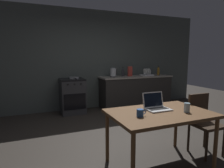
{
  "coord_description": "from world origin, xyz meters",
  "views": [
    {
      "loc": [
        -1.55,
        -2.8,
        1.46
      ],
      "look_at": [
        -0.01,
        0.94,
        0.89
      ],
      "focal_mm": 31.55,
      "sensor_mm": 36.0,
      "label": 1
    }
  ],
  "objects_px": {
    "stove_oven": "(72,96)",
    "chair": "(203,119)",
    "bottle_b": "(123,72)",
    "cereal_box": "(130,71)",
    "coffee_mug": "(140,113)",
    "dish_rack": "(147,74)",
    "dining_table": "(160,117)",
    "laptop": "(157,106)",
    "bottle": "(158,71)",
    "electric_kettle": "(113,73)",
    "drinking_glass": "(187,108)",
    "frying_pan": "(74,78)"
  },
  "relations": [
    {
      "from": "stove_oven",
      "to": "chair",
      "type": "xyz_separation_m",
      "value": [
        1.41,
        -2.88,
        0.07
      ]
    },
    {
      "from": "bottle_b",
      "to": "chair",
      "type": "bearing_deg",
      "value": -91.38
    },
    {
      "from": "bottle_b",
      "to": "cereal_box",
      "type": "bearing_deg",
      "value": -16.9
    },
    {
      "from": "coffee_mug",
      "to": "dish_rack",
      "type": "xyz_separation_m",
      "value": [
        2.02,
        3.04,
        0.15
      ]
    },
    {
      "from": "dining_table",
      "to": "laptop",
      "type": "distance_m",
      "value": 0.17
    },
    {
      "from": "dish_rack",
      "to": "bottle_b",
      "type": "bearing_deg",
      "value": 173.97
    },
    {
      "from": "chair",
      "to": "coffee_mug",
      "type": "xyz_separation_m",
      "value": [
        -1.19,
        -0.16,
        0.28
      ]
    },
    {
      "from": "cereal_box",
      "to": "dish_rack",
      "type": "xyz_separation_m",
      "value": [
        0.56,
        -0.02,
        -0.09
      ]
    },
    {
      "from": "chair",
      "to": "laptop",
      "type": "bearing_deg",
      "value": -178.81
    },
    {
      "from": "chair",
      "to": "bottle",
      "type": "height_order",
      "value": "bottle"
    },
    {
      "from": "laptop",
      "to": "dish_rack",
      "type": "xyz_separation_m",
      "value": [
        1.65,
        2.84,
        0.15
      ]
    },
    {
      "from": "dining_table",
      "to": "bottle_b",
      "type": "height_order",
      "value": "bottle_b"
    },
    {
      "from": "dining_table",
      "to": "chair",
      "type": "bearing_deg",
      "value": 5.44
    },
    {
      "from": "dining_table",
      "to": "electric_kettle",
      "type": "bearing_deg",
      "value": 78.79
    },
    {
      "from": "dish_rack",
      "to": "drinking_glass",
      "type": "bearing_deg",
      "value": -113.8
    },
    {
      "from": "dish_rack",
      "to": "stove_oven",
      "type": "bearing_deg",
      "value": -179.94
    },
    {
      "from": "electric_kettle",
      "to": "chair",
      "type": "bearing_deg",
      "value": -84.78
    },
    {
      "from": "laptop",
      "to": "coffee_mug",
      "type": "bearing_deg",
      "value": -165.07
    },
    {
      "from": "bottle",
      "to": "dish_rack",
      "type": "relative_size",
      "value": 0.83
    },
    {
      "from": "electric_kettle",
      "to": "drinking_glass",
      "type": "relative_size",
      "value": 2.06
    },
    {
      "from": "frying_pan",
      "to": "coffee_mug",
      "type": "distance_m",
      "value": 3.01
    },
    {
      "from": "stove_oven",
      "to": "bottle_b",
      "type": "distance_m",
      "value": 1.59
    },
    {
      "from": "stove_oven",
      "to": "dish_rack",
      "type": "xyz_separation_m",
      "value": [
        2.24,
        0.0,
        0.49
      ]
    },
    {
      "from": "laptop",
      "to": "dish_rack",
      "type": "relative_size",
      "value": 0.94
    },
    {
      "from": "chair",
      "to": "coffee_mug",
      "type": "distance_m",
      "value": 1.23
    },
    {
      "from": "drinking_glass",
      "to": "bottle",
      "type": "bearing_deg",
      "value": 60.32
    },
    {
      "from": "dining_table",
      "to": "dish_rack",
      "type": "bearing_deg",
      "value": 60.44
    },
    {
      "from": "chair",
      "to": "laptop",
      "type": "relative_size",
      "value": 2.79
    },
    {
      "from": "dining_table",
      "to": "chair",
      "type": "relative_size",
      "value": 1.47
    },
    {
      "from": "frying_pan",
      "to": "cereal_box",
      "type": "relative_size",
      "value": 1.53
    },
    {
      "from": "electric_kettle",
      "to": "cereal_box",
      "type": "relative_size",
      "value": 0.9
    },
    {
      "from": "cereal_box",
      "to": "bottle_b",
      "type": "distance_m",
      "value": 0.21
    },
    {
      "from": "cereal_box",
      "to": "electric_kettle",
      "type": "bearing_deg",
      "value": -177.85
    },
    {
      "from": "stove_oven",
      "to": "drinking_glass",
      "type": "distance_m",
      "value": 3.24
    },
    {
      "from": "frying_pan",
      "to": "bottle_b",
      "type": "height_order",
      "value": "bottle_b"
    },
    {
      "from": "frying_pan",
      "to": "coffee_mug",
      "type": "bearing_deg",
      "value": -86.83
    },
    {
      "from": "cereal_box",
      "to": "frying_pan",
      "type": "bearing_deg",
      "value": -178.29
    },
    {
      "from": "laptop",
      "to": "cereal_box",
      "type": "distance_m",
      "value": 3.07
    },
    {
      "from": "dining_table",
      "to": "bottle",
      "type": "xyz_separation_m",
      "value": [
        2.05,
        2.91,
        0.35
      ]
    },
    {
      "from": "electric_kettle",
      "to": "stove_oven",
      "type": "bearing_deg",
      "value": -179.88
    },
    {
      "from": "laptop",
      "to": "coffee_mug",
      "type": "relative_size",
      "value": 2.61
    },
    {
      "from": "chair",
      "to": "drinking_glass",
      "type": "height_order",
      "value": "chair"
    },
    {
      "from": "laptop",
      "to": "bottle_b",
      "type": "bearing_deg",
      "value": 60.15
    },
    {
      "from": "frying_pan",
      "to": "drinking_glass",
      "type": "height_order",
      "value": "frying_pan"
    },
    {
      "from": "chair",
      "to": "electric_kettle",
      "type": "distance_m",
      "value": 2.93
    },
    {
      "from": "laptop",
      "to": "drinking_glass",
      "type": "relative_size",
      "value": 2.63
    },
    {
      "from": "bottle",
      "to": "drinking_glass",
      "type": "xyz_separation_m",
      "value": [
        -1.74,
        -3.05,
        -0.22
      ]
    },
    {
      "from": "laptop",
      "to": "frying_pan",
      "type": "distance_m",
      "value": 2.86
    },
    {
      "from": "dining_table",
      "to": "electric_kettle",
      "type": "relative_size",
      "value": 5.23
    },
    {
      "from": "dining_table",
      "to": "drinking_glass",
      "type": "distance_m",
      "value": 0.37
    }
  ]
}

